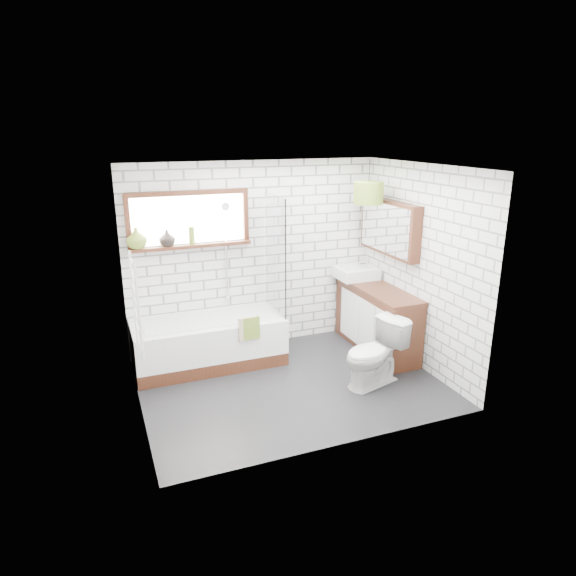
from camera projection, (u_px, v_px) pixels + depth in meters
name	position (u px, v px, depth m)	size (l,w,h in m)	color
floor	(291.00, 384.00, 6.05)	(3.40, 2.60, 0.01)	black
ceiling	(291.00, 167.00, 5.30)	(3.40, 2.60, 0.01)	white
wall_back	(254.00, 256.00, 6.83)	(3.40, 0.01, 2.50)	white
wall_front	(345.00, 322.00, 4.52)	(3.40, 0.01, 2.50)	white
wall_left	(131.00, 301.00, 5.08)	(0.01, 2.60, 2.50)	white
wall_right	(420.00, 268.00, 6.27)	(0.01, 2.60, 2.50)	white
window	(189.00, 220.00, 6.33)	(1.52, 0.16, 0.68)	#35190E
towel_radiator	(136.00, 305.00, 5.11)	(0.06, 0.52, 1.00)	white
mirror_cabinet	(389.00, 228.00, 6.65)	(0.16, 1.20, 0.70)	#35190E
shower_riser	(226.00, 252.00, 6.62)	(0.02, 0.02, 1.30)	silver
bathtub	(209.00, 342.00, 6.48)	(1.86, 0.82, 0.60)	white
shower_screen	(275.00, 255.00, 6.49)	(0.02, 0.72, 1.50)	white
towel_green	(251.00, 328.00, 6.19)	(0.21, 0.06, 0.28)	olive
towel_beige	(247.00, 328.00, 6.17)	(0.22, 0.05, 0.29)	tan
vanity	(377.00, 319.00, 6.89)	(0.50, 1.54, 0.88)	#35190E
basin	(356.00, 273.00, 7.16)	(0.53, 0.47, 0.16)	white
tap	(366.00, 268.00, 7.20)	(0.03, 0.03, 0.15)	silver
toilet	(374.00, 354.00, 5.93)	(0.77, 0.44, 0.78)	white
vase_olive	(136.00, 240.00, 6.14)	(0.24, 0.24, 0.25)	olive
vase_dark	(167.00, 239.00, 6.27)	(0.20, 0.20, 0.20)	black
bottle	(192.00, 237.00, 6.37)	(0.07, 0.07, 0.22)	olive
pendant	(368.00, 193.00, 6.49)	(0.38, 0.38, 0.28)	olive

